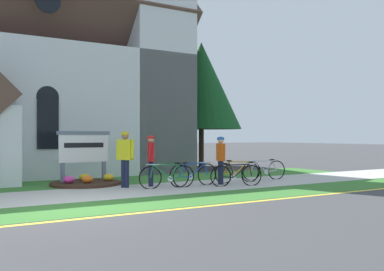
% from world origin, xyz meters
% --- Properties ---
extents(ground, '(140.00, 140.00, 0.00)m').
position_xyz_m(ground, '(0.00, 4.00, 0.00)').
color(ground, '#3D3D3F').
extents(sidewalk_slab, '(32.00, 2.76, 0.01)m').
position_xyz_m(sidewalk_slab, '(0.53, 1.93, 0.01)').
color(sidewalk_slab, '#B7B5AD').
rests_on(sidewalk_slab, ground).
extents(grass_verge, '(32.00, 1.88, 0.01)m').
position_xyz_m(grass_verge, '(0.53, -0.39, 0.00)').
color(grass_verge, '#38722D').
rests_on(grass_verge, ground).
extents(church_lawn, '(24.00, 2.84, 0.01)m').
position_xyz_m(church_lawn, '(0.53, 4.73, 0.00)').
color(church_lawn, '#38722D').
rests_on(church_lawn, ground).
extents(curb_paint_stripe, '(28.00, 0.16, 0.01)m').
position_xyz_m(curb_paint_stripe, '(0.53, -1.48, 0.00)').
color(curb_paint_stripe, yellow).
rests_on(curb_paint_stripe, ground).
extents(church_building, '(13.19, 11.59, 14.32)m').
position_xyz_m(church_building, '(0.88, 10.71, 5.03)').
color(church_building, silver).
rests_on(church_building, ground).
extents(church_sign, '(1.78, 0.15, 1.78)m').
position_xyz_m(church_sign, '(1.35, 4.31, 1.18)').
color(church_sign, slate).
rests_on(church_sign, ground).
extents(flower_bed, '(2.31, 2.31, 0.34)m').
position_xyz_m(flower_bed, '(1.36, 4.06, 0.08)').
color(flower_bed, '#382319').
rests_on(flower_bed, ground).
extents(bicycle_yellow, '(1.78, 0.31, 0.81)m').
position_xyz_m(bicycle_yellow, '(3.29, 1.93, 0.38)').
color(bicycle_yellow, black).
rests_on(bicycle_yellow, ground).
extents(bicycle_black, '(1.69, 0.53, 0.76)m').
position_xyz_m(bicycle_black, '(5.46, 1.30, 0.36)').
color(bicycle_black, black).
rests_on(bicycle_black, ground).
extents(bicycle_silver, '(1.81, 0.14, 0.81)m').
position_xyz_m(bicycle_silver, '(4.28, 2.02, 0.38)').
color(bicycle_silver, black).
rests_on(bicycle_silver, ground).
extents(bicycle_red, '(1.77, 0.19, 0.81)m').
position_xyz_m(bicycle_red, '(6.09, 2.10, 0.38)').
color(bicycle_red, black).
rests_on(bicycle_red, ground).
extents(bicycle_orange, '(1.75, 0.34, 0.78)m').
position_xyz_m(bicycle_orange, '(7.49, 2.33, 0.37)').
color(bicycle_orange, black).
rests_on(bicycle_orange, ground).
extents(cyclist_in_blue_jersey, '(0.35, 0.71, 1.60)m').
position_xyz_m(cyclist_in_blue_jersey, '(5.30, 1.95, 0.93)').
color(cyclist_in_blue_jersey, '#191E38').
rests_on(cyclist_in_blue_jersey, ground).
extents(cyclist_in_red_jersey, '(0.45, 0.66, 1.77)m').
position_xyz_m(cyclist_in_red_jersey, '(2.20, 2.70, 1.05)').
color(cyclist_in_red_jersey, '#191E38').
rests_on(cyclist_in_red_jersey, ground).
extents(cyclist_in_green_jersey, '(0.37, 0.68, 1.64)m').
position_xyz_m(cyclist_in_green_jersey, '(3.05, 2.62, 0.96)').
color(cyclist_in_green_jersey, '#191E38').
rests_on(cyclist_in_green_jersey, ground).
extents(roadside_conifer, '(4.20, 4.20, 6.55)m').
position_xyz_m(roadside_conifer, '(8.81, 8.98, 4.27)').
color(roadside_conifer, '#3D2D1E').
rests_on(roadside_conifer, ground).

